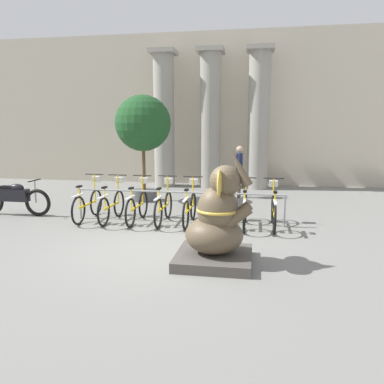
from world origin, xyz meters
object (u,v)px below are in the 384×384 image
object	(u,v)px
bicycle_1	(112,204)
bicycle_4	(190,207)
motorcycle	(14,198)
person_pedestrian	(239,167)
bicycle_0	(88,203)
elephant_statue	(217,225)
bicycle_2	(138,205)
bicycle_3	(164,206)
bicycle_6	(245,209)
bicycle_5	(217,208)
bicycle_7	(274,210)
potted_tree	(143,126)

from	to	relation	value
bicycle_1	bicycle_4	world-z (taller)	same
motorcycle	person_pedestrian	world-z (taller)	person_pedestrian
bicycle_0	elephant_statue	size ratio (longest dim) A/B	0.86
bicycle_2	bicycle_3	xyz separation A→B (m)	(0.65, 0.04, 0.00)
motorcycle	bicycle_0	bearing A→B (deg)	-3.29
bicycle_4	elephant_statue	size ratio (longest dim) A/B	0.86
bicycle_6	bicycle_5	bearing A→B (deg)	178.42
bicycle_7	potted_tree	xyz separation A→B (m)	(-3.89, 2.68, 1.91)
bicycle_1	person_pedestrian	distance (m)	4.78
bicycle_0	bicycle_3	xyz separation A→B (m)	(1.94, 0.00, 0.00)
bicycle_1	bicycle_0	bearing A→B (deg)	176.25
elephant_statue	person_pedestrian	world-z (taller)	elephant_statue
bicycle_3	bicycle_5	xyz separation A→B (m)	(1.29, -0.01, 0.00)
bicycle_7	motorcycle	xyz separation A→B (m)	(-6.65, 0.14, 0.05)
bicycle_2	motorcycle	bearing A→B (deg)	177.37
bicycle_1	person_pedestrian	bearing A→B (deg)	52.01
bicycle_5	potted_tree	xyz separation A→B (m)	(-2.59, 2.67, 1.91)
bicycle_6	potted_tree	bearing A→B (deg)	140.33
bicycle_6	bicycle_1	bearing A→B (deg)	-179.65
person_pedestrian	bicycle_2	bearing A→B (deg)	-121.35
bicycle_3	potted_tree	distance (m)	3.52
bicycle_3	bicycle_4	bearing A→B (deg)	-3.96
bicycle_6	potted_tree	distance (m)	4.62
bicycle_3	bicycle_1	bearing A→B (deg)	-178.00
bicycle_5	bicycle_7	distance (m)	1.29
bicycle_3	person_pedestrian	bearing A→B (deg)	66.24
bicycle_1	bicycle_5	xyz separation A→B (m)	(2.59, 0.04, 0.00)
bicycle_0	motorcycle	distance (m)	2.12
person_pedestrian	potted_tree	bearing A→B (deg)	-160.59
motorcycle	person_pedestrian	size ratio (longest dim) A/B	1.21
person_pedestrian	potted_tree	xyz separation A→B (m)	(-2.93, -1.03, 1.30)
bicycle_0	elephant_statue	bearing A→B (deg)	-35.69
motorcycle	bicycle_4	bearing A→B (deg)	-1.99
bicycle_3	person_pedestrian	size ratio (longest dim) A/B	0.99
bicycle_1	bicycle_7	world-z (taller)	same
bicycle_0	potted_tree	size ratio (longest dim) A/B	0.52
bicycle_4	bicycle_0	bearing A→B (deg)	179.07
bicycle_0	bicycle_2	size ratio (longest dim) A/B	1.00
motorcycle	potted_tree	distance (m)	4.19
bicycle_3	elephant_statue	size ratio (longest dim) A/B	0.86
bicycle_0	potted_tree	world-z (taller)	potted_tree
bicycle_1	bicycle_5	bearing A→B (deg)	0.83
elephant_statue	person_pedestrian	xyz separation A→B (m)	(0.08, 6.20, 0.36)
bicycle_3	bicycle_4	xyz separation A→B (m)	(0.65, -0.04, 0.00)
potted_tree	bicycle_6	bearing A→B (deg)	-39.67
bicycle_3	elephant_statue	bearing A→B (deg)	-58.32
bicycle_4	motorcycle	distance (m)	4.71
bicycle_0	elephant_statue	world-z (taller)	elephant_statue
bicycle_2	elephant_statue	xyz separation A→B (m)	(2.20, -2.47, 0.24)
bicycle_7	bicycle_2	bearing A→B (deg)	-179.71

